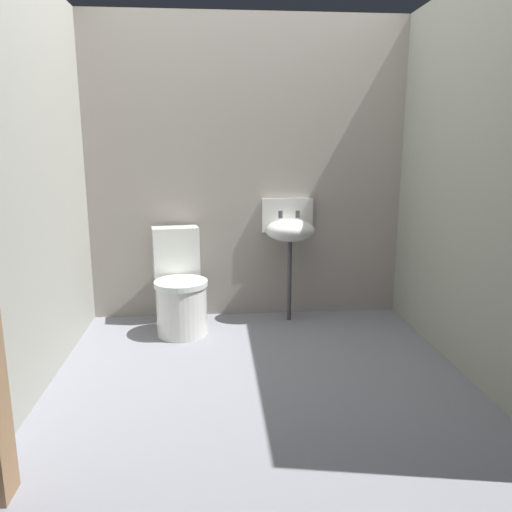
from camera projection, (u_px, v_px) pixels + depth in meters
name	position (u px, v px, depth m)	size (l,w,h in m)	color
ground_plane	(260.00, 380.00, 3.16)	(2.96, 2.76, 0.08)	slate
wall_back	(247.00, 171.00, 4.09)	(2.96, 0.10, 2.41)	gray
wall_left	(29.00, 182.00, 2.88)	(0.10, 2.56, 2.41)	gray
wall_right	(473.00, 179.00, 3.10)	(0.10, 2.56, 2.41)	gray
toilet_near_wall	(180.00, 290.00, 3.84)	(0.48, 0.65, 0.78)	silver
sink	(290.00, 229.00, 4.00)	(0.42, 0.35, 0.99)	#3E3D42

